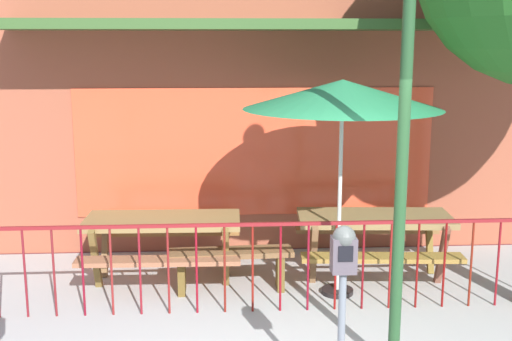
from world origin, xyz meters
TOP-DOWN VIEW (x-y plane):
  - pub_storefront at (0.00, 4.21)m, footprint 7.27×1.52m
  - patio_fence_front at (-0.00, 1.95)m, footprint 6.13×0.04m
  - picnic_table_left at (-1.15, 2.90)m, footprint 1.83×1.40m
  - picnic_table_right at (1.35, 2.85)m, footprint 1.89×1.48m
  - patio_umbrella at (0.84, 2.39)m, footprint 2.13×2.13m
  - patio_bench at (-0.36, 2.55)m, footprint 1.41×0.39m
  - parking_meter_near at (0.42, 0.05)m, footprint 0.18×0.17m
  - street_lamp at (1.00, 0.67)m, footprint 0.28×0.28m

SIDE VIEW (x-z plane):
  - patio_bench at x=-0.36m, z-range 0.11..0.59m
  - picnic_table_left at x=-1.15m, z-range 0.21..1.01m
  - picnic_table_right at x=1.35m, z-range 0.21..1.01m
  - patio_fence_front at x=0.00m, z-range 0.18..1.15m
  - parking_meter_near at x=0.42m, z-range 0.41..1.89m
  - patio_umbrella at x=0.84m, z-range 1.03..3.43m
  - pub_storefront at x=0.00m, z-range 0.01..4.57m
  - street_lamp at x=1.00m, z-range 0.61..4.75m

